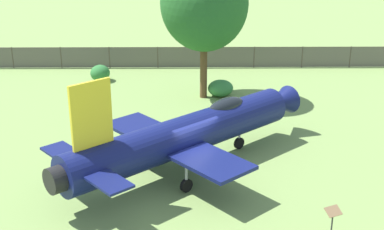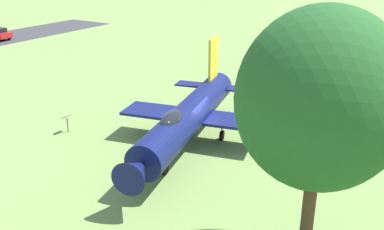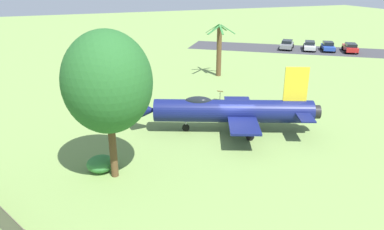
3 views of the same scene
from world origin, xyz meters
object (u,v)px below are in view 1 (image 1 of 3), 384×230
object	(u,v)px
shrub_by_tree	(100,73)
display_jet	(190,133)
info_plaque	(333,215)
shade_tree	(204,3)
shrub_near_fence	(221,88)

from	to	relation	value
shrub_by_tree	display_jet	bearing A→B (deg)	141.27
shrub_by_tree	info_plaque	distance (m)	22.70
display_jet	shade_tree	size ratio (longest dim) A/B	1.51
display_jet	shade_tree	xyz separation A→B (m)	(3.80, -9.61, 4.26)
shade_tree	shrub_by_tree	bearing A→B (deg)	0.36
shrub_near_fence	shrub_by_tree	xyz separation A→B (m)	(9.02, 0.79, 0.06)
shade_tree	info_plaque	bearing A→B (deg)	131.97
shrub_near_fence	info_plaque	size ratio (longest dim) A/B	1.54
shade_tree	shrub_by_tree	distance (m)	9.81
shade_tree	shrub_by_tree	xyz separation A→B (m)	(8.13, 0.05, -5.49)
display_jet	info_plaque	world-z (taller)	display_jet
shrub_by_tree	info_plaque	bearing A→B (deg)	147.50
shade_tree	display_jet	bearing A→B (deg)	111.57
shade_tree	shrub_near_fence	distance (m)	5.68
shrub_by_tree	shrub_near_fence	bearing A→B (deg)	-175.00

